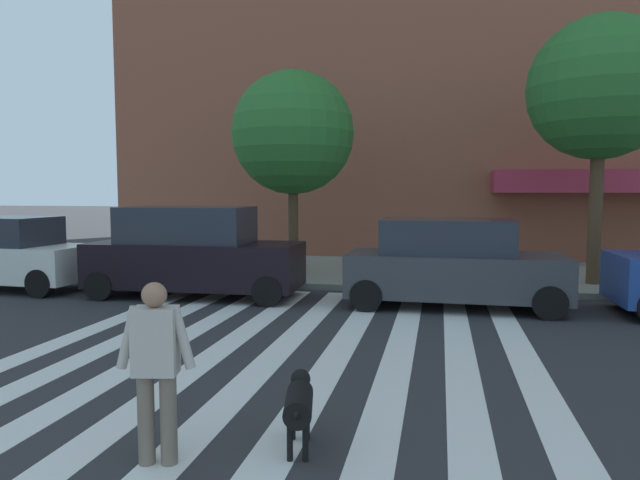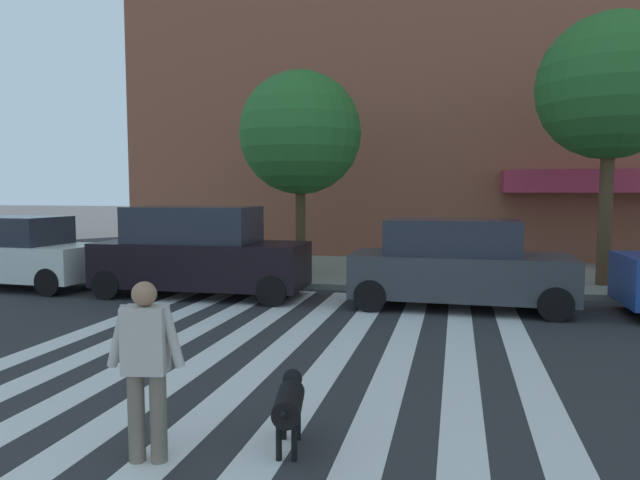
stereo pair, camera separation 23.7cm
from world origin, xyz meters
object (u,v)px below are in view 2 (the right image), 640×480
(dog_on_leash, at_px, (289,402))
(street_tree_nearest, at_px, (300,133))
(parked_car_near_curb, at_px, (15,252))
(pedestrian_dog_walker, at_px, (146,361))
(parked_car_behind_first, at_px, (199,253))
(parked_car_third_in_line, at_px, (457,265))
(street_tree_middle, at_px, (611,88))

(dog_on_leash, bearing_deg, street_tree_nearest, 105.00)
(parked_car_near_curb, distance_m, pedestrian_dog_walker, 11.21)
(parked_car_near_curb, xyz_separation_m, street_tree_nearest, (6.71, 2.98, 3.12))
(parked_car_behind_first, xyz_separation_m, street_tree_nearest, (1.61, 2.98, 3.00))
(parked_car_third_in_line, height_order, street_tree_nearest, street_tree_nearest)
(parked_car_third_in_line, relative_size, pedestrian_dog_walker, 2.72)
(parked_car_behind_first, relative_size, dog_on_leash, 4.75)
(street_tree_nearest, bearing_deg, pedestrian_dog_walker, -81.78)
(parked_car_behind_first, bearing_deg, parked_car_third_in_line, 0.02)
(street_tree_nearest, relative_size, pedestrian_dog_walker, 3.38)
(pedestrian_dog_walker, bearing_deg, dog_on_leash, 26.58)
(parked_car_near_curb, xyz_separation_m, parked_car_behind_first, (5.10, -0.00, 0.12))
(street_tree_nearest, bearing_deg, street_tree_middle, -0.29)
(parked_car_behind_first, relative_size, street_tree_nearest, 0.88)
(parked_car_near_curb, xyz_separation_m, street_tree_middle, (14.41, 2.94, 4.01))
(parked_car_near_curb, xyz_separation_m, dog_on_leash, (9.39, -7.03, -0.45))
(street_tree_middle, bearing_deg, parked_car_third_in_line, -139.76)
(street_tree_nearest, xyz_separation_m, pedestrian_dog_walker, (1.53, -10.59, -3.08))
(parked_car_near_curb, bearing_deg, parked_car_behind_first, -0.03)
(parked_car_behind_first, distance_m, street_tree_middle, 10.51)
(parked_car_near_curb, distance_m, dog_on_leash, 11.74)
(parked_car_behind_first, height_order, pedestrian_dog_walker, parked_car_behind_first)
(parked_car_third_in_line, distance_m, street_tree_nearest, 6.03)
(parked_car_behind_first, relative_size, street_tree_middle, 0.75)
(parked_car_near_curb, distance_m, street_tree_nearest, 7.98)
(street_tree_nearest, bearing_deg, parked_car_behind_first, -118.35)
(street_tree_middle, relative_size, dog_on_leash, 6.31)
(parked_car_behind_first, distance_m, parked_car_third_in_line, 5.83)
(parked_car_third_in_line, xyz_separation_m, pedestrian_dog_walker, (-2.69, -7.61, 0.01))
(street_tree_middle, bearing_deg, parked_car_near_curb, -168.47)
(parked_car_near_curb, bearing_deg, parked_car_third_in_line, -0.00)
(parked_car_third_in_line, relative_size, dog_on_leash, 4.33)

